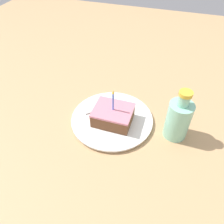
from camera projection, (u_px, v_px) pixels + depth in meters
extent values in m
cube|color=tan|center=(115.00, 124.00, 0.81)|extent=(2.40, 2.40, 0.04)
cylinder|color=white|center=(112.00, 119.00, 0.79)|extent=(0.28, 0.28, 0.02)
cylinder|color=white|center=(112.00, 118.00, 0.79)|extent=(0.29, 0.29, 0.01)
cube|color=brown|center=(114.00, 116.00, 0.76)|extent=(0.11, 0.13, 0.05)
cube|color=#D17A8C|center=(114.00, 110.00, 0.74)|extent=(0.11, 0.13, 0.01)
cylinder|color=#4C72E0|center=(114.00, 102.00, 0.71)|extent=(0.01, 0.01, 0.07)
cone|color=yellow|center=(114.00, 92.00, 0.68)|extent=(0.01, 0.01, 0.01)
cube|color=silver|center=(100.00, 109.00, 0.82)|extent=(0.09, 0.10, 0.00)
cube|color=silver|center=(121.00, 102.00, 0.84)|extent=(0.05, 0.05, 0.00)
cylinder|color=#8CD1B2|center=(178.00, 120.00, 0.71)|extent=(0.08, 0.08, 0.14)
cylinder|color=#8CD1B2|center=(184.00, 100.00, 0.65)|extent=(0.04, 0.04, 0.04)
cylinder|color=gold|center=(186.00, 93.00, 0.63)|extent=(0.04, 0.04, 0.01)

